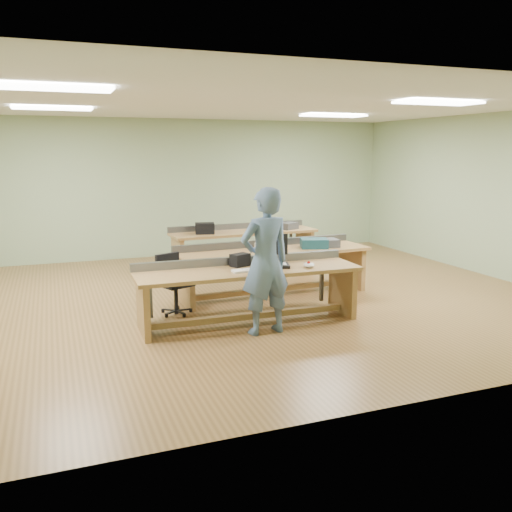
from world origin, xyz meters
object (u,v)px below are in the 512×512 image
(laptop_base, at_px, (275,265))
(parts_bin_teal, at_px, (314,243))
(task_chair, at_px, (174,292))
(workbench_back, at_px, (244,240))
(workbench_mid, at_px, (273,261))
(person, at_px, (265,262))
(mug, at_px, (266,247))
(parts_bin_grey, at_px, (324,243))
(drinks_can, at_px, (256,247))
(workbench_front, at_px, (248,282))
(camera_bag, at_px, (240,260))

(laptop_base, xyz_separation_m, parts_bin_teal, (1.17, 1.16, 0.06))
(task_chair, bearing_deg, parts_bin_teal, -13.91)
(workbench_back, relative_size, task_chair, 3.43)
(workbench_mid, height_order, person, person)
(workbench_mid, height_order, task_chair, same)
(person, bearing_deg, laptop_base, -133.84)
(mug, bearing_deg, laptop_base, -106.04)
(parts_bin_grey, height_order, mug, parts_bin_grey)
(drinks_can, bearing_deg, workbench_mid, 2.54)
(workbench_mid, xyz_separation_m, workbench_back, (0.25, 2.13, -0.01))
(laptop_base, relative_size, parts_bin_grey, 0.77)
(parts_bin_teal, height_order, mug, parts_bin_teal)
(person, xyz_separation_m, parts_bin_teal, (1.51, 1.62, -0.11))
(workbench_front, xyz_separation_m, parts_bin_teal, (1.56, 1.13, 0.26))
(workbench_back, distance_m, parts_bin_teal, 2.28)
(workbench_mid, bearing_deg, parts_bin_teal, -10.25)
(workbench_back, distance_m, mug, 2.23)
(workbench_mid, bearing_deg, mug, -163.48)
(parts_bin_grey, bearing_deg, task_chair, -171.85)
(parts_bin_teal, relative_size, parts_bin_grey, 0.90)
(person, relative_size, parts_bin_teal, 4.36)
(person, height_order, task_chair, person)
(parts_bin_grey, bearing_deg, drinks_can, 176.84)
(drinks_can, bearing_deg, laptop_base, -98.58)
(workbench_front, distance_m, parts_bin_grey, 2.10)
(workbench_mid, height_order, workbench_back, same)
(workbench_front, distance_m, workbench_mid, 1.50)
(person, distance_m, drinks_can, 1.78)
(workbench_back, distance_m, task_chair, 3.26)
(parts_bin_teal, bearing_deg, workbench_mid, 172.51)
(laptop_base, distance_m, task_chair, 1.55)
(workbench_front, relative_size, person, 1.63)
(workbench_mid, bearing_deg, drinks_can, 179.78)
(drinks_can, bearing_deg, camera_bag, -121.60)
(workbench_front, distance_m, drinks_can, 1.37)
(workbench_front, height_order, task_chair, same)
(workbench_front, height_order, person, person)
(workbench_front, distance_m, camera_bag, 0.34)
(camera_bag, distance_m, mug, 1.25)
(workbench_front, xyz_separation_m, mug, (0.74, 1.18, 0.24))
(camera_bag, distance_m, task_chair, 1.12)
(person, distance_m, parts_bin_grey, 2.35)
(parts_bin_teal, bearing_deg, camera_bag, -149.80)
(workbench_back, xyz_separation_m, person, (-1.07, -3.85, 0.38))
(workbench_back, relative_size, camera_bag, 11.58)
(camera_bag, xyz_separation_m, task_chair, (-0.81, 0.58, -0.52))
(parts_bin_grey, bearing_deg, laptop_base, -139.17)
(camera_bag, relative_size, parts_bin_teal, 0.59)
(workbench_front, distance_m, person, 0.62)
(workbench_front, height_order, parts_bin_grey, parts_bin_grey)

